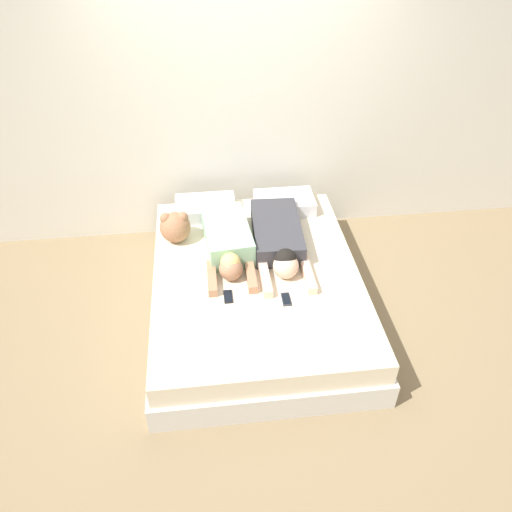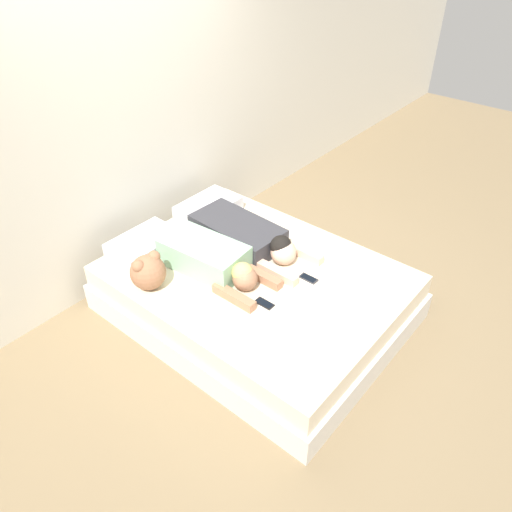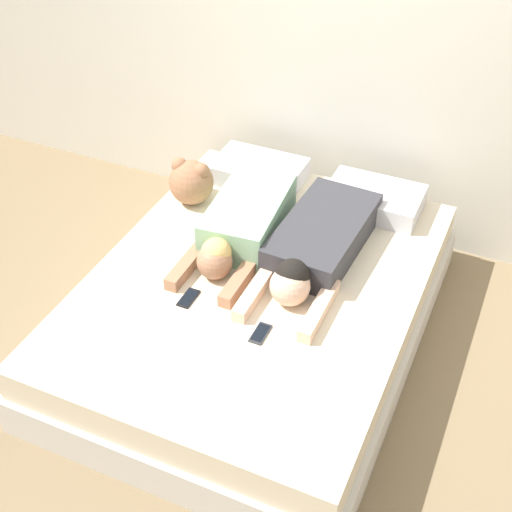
{
  "view_description": "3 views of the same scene",
  "coord_description": "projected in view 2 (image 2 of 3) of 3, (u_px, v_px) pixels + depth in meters",
  "views": [
    {
      "loc": [
        -0.36,
        -3.03,
        3.02
      ],
      "look_at": [
        0.0,
        0.0,
        0.57
      ],
      "focal_mm": 35.0,
      "sensor_mm": 36.0,
      "label": 1
    },
    {
      "loc": [
        -2.31,
        -1.93,
        2.81
      ],
      "look_at": [
        0.0,
        0.0,
        0.57
      ],
      "focal_mm": 35.0,
      "sensor_mm": 36.0,
      "label": 2
    },
    {
      "loc": [
        1.15,
        -2.56,
        2.84
      ],
      "look_at": [
        0.0,
        0.0,
        0.57
      ],
      "focal_mm": 50.0,
      "sensor_mm": 36.0,
      "label": 3
    }
  ],
  "objects": [
    {
      "name": "person_right",
      "position": [
        248.0,
        236.0,
        4.06
      ],
      "size": [
        0.43,
        1.12,
        0.23
      ],
      "color": "#333338",
      "rests_on": "bed"
    },
    {
      "name": "bed",
      "position": [
        256.0,
        293.0,
        3.97
      ],
      "size": [
        1.7,
        2.2,
        0.42
      ],
      "color": "beige",
      "rests_on": "ground_plane"
    },
    {
      "name": "cell_phone_left",
      "position": [
        264.0,
        303.0,
        3.54
      ],
      "size": [
        0.07,
        0.14,
        0.01
      ],
      "color": "black",
      "rests_on": "bed"
    },
    {
      "name": "person_left",
      "position": [
        212.0,
        260.0,
        3.78
      ],
      "size": [
        0.42,
        0.97,
        0.22
      ],
      "color": "#8CBF99",
      "rests_on": "bed"
    },
    {
      "name": "pillow_head_left",
      "position": [
        145.0,
        245.0,
        4.02
      ],
      "size": [
        0.55,
        0.36,
        0.13
      ],
      "color": "silver",
      "rests_on": "bed"
    },
    {
      "name": "pillow_head_right",
      "position": [
        209.0,
        208.0,
        4.47
      ],
      "size": [
        0.55,
        0.36,
        0.13
      ],
      "color": "silver",
      "rests_on": "bed"
    },
    {
      "name": "cell_phone_right",
      "position": [
        309.0,
        278.0,
        3.76
      ],
      "size": [
        0.07,
        0.14,
        0.01
      ],
      "color": "#2D2D33",
      "rests_on": "bed"
    },
    {
      "name": "ground_plane",
      "position": [
        256.0,
        312.0,
        4.09
      ],
      "size": [
        12.0,
        12.0,
        0.0
      ],
      "primitive_type": "plane",
      "color": "#7F6B4C"
    },
    {
      "name": "wall_back",
      "position": [
        135.0,
        122.0,
        3.96
      ],
      "size": [
        12.0,
        0.06,
        2.6
      ],
      "color": "beige",
      "rests_on": "ground_plane"
    },
    {
      "name": "plush_toy",
      "position": [
        148.0,
        271.0,
        3.62
      ],
      "size": [
        0.26,
        0.26,
        0.28
      ],
      "color": "#996647",
      "rests_on": "bed"
    }
  ]
}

